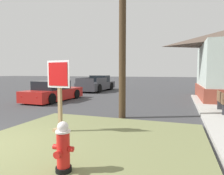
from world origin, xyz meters
name	(u,v)px	position (x,y,z in m)	size (l,w,h in m)	color
grass_corner_patch	(91,141)	(2.16, 1.33, 0.04)	(5.59, 4.90, 0.08)	olive
fire_hydrant	(63,148)	(2.41, -0.28, 0.49)	(0.38, 0.34, 0.86)	black
stop_sign	(59,97)	(1.04, 1.67, 1.07)	(0.76, 0.31, 2.02)	#A3845B
manhole_cover	(51,119)	(-0.38, 3.16, 0.01)	(0.70, 0.70, 0.02)	black
parked_sedan_red	(53,92)	(-3.26, 7.35, 0.54)	(1.93, 4.33, 1.25)	red
pickup_truck_charcoal	(97,84)	(-3.35, 14.49, 0.62)	(2.04, 5.35, 1.48)	#38383D
street_bench	(223,101)	(5.96, 6.10, 0.58)	(0.43, 1.42, 0.85)	brown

